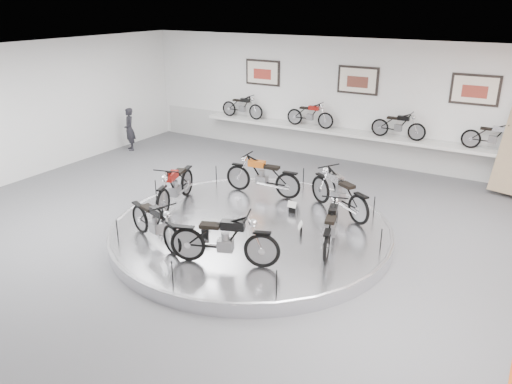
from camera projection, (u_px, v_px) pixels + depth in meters
The scene contains 22 objects.
floor at pixel (244, 242), 11.29m from camera, with size 16.00×16.00×0.00m, color #525255.
ceiling at pixel (243, 60), 9.84m from camera, with size 16.00×16.00×0.00m, color white.
wall_back at pixel (357, 102), 16.20m from camera, with size 16.00×16.00×0.00m, color white.
wall_left at pixel (7, 115), 14.34m from camera, with size 14.00×14.00×0.00m, color white.
dado_band at pixel (353, 145), 16.71m from camera, with size 15.68×0.04×1.10m, color #BCBCBA.
display_platform at pixel (251, 231), 11.48m from camera, with size 6.40×6.40×0.30m, color silver.
platform_rim at pixel (251, 226), 11.44m from camera, with size 6.40×6.40×0.10m, color #B2B2BA.
shelf at pixel (351, 134), 16.32m from camera, with size 11.00×0.55×0.10m, color silver.
poster_left at pixel (263, 73), 17.56m from camera, with size 1.35×0.06×0.88m, color white.
poster_center at pixel (358, 80), 15.91m from camera, with size 1.35×0.06×0.88m, color white.
poster_right at pixel (475, 90), 14.26m from camera, with size 1.35×0.06×0.88m, color white.
shelf_bike_a at pixel (242, 108), 18.14m from camera, with size 1.22×0.42×0.73m, color black, non-canonical shape.
shelf_bike_b at pixel (310, 116), 16.87m from camera, with size 1.22×0.42×0.73m, color maroon, non-canonical shape.
shelf_bike_c at pixel (398, 127), 15.46m from camera, with size 1.22×0.42×0.73m, color black, non-canonical shape.
shelf_bike_d at pixel (493, 139), 14.19m from camera, with size 1.22×0.42×0.73m, color #B1B2B6, non-canonical shape.
bike_a at pixel (339, 192), 11.86m from camera, with size 1.84×0.65×1.08m, color #B1B2B6, non-canonical shape.
bike_b at pixel (263, 175), 13.01m from camera, with size 1.80×0.64×1.06m, color #CA5F18, non-canonical shape.
bike_c at pixel (175, 185), 12.26m from camera, with size 1.86×0.66×1.09m, color maroon, non-canonical shape.
bike_d at pixel (155, 222), 10.39m from camera, with size 1.68×0.59×0.99m, color black, non-canonical shape.
bike_e at pixel (224, 239), 9.54m from camera, with size 1.85×0.65×1.09m, color black, non-canonical shape.
bike_f at pixel (331, 225), 10.26m from camera, with size 1.64×0.58×0.97m, color black, non-canonical shape.
visitor at pixel (130, 129), 17.86m from camera, with size 0.56×0.37×1.53m, color black.
Camera 1 is at (5.34, -8.59, 5.14)m, focal length 35.00 mm.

